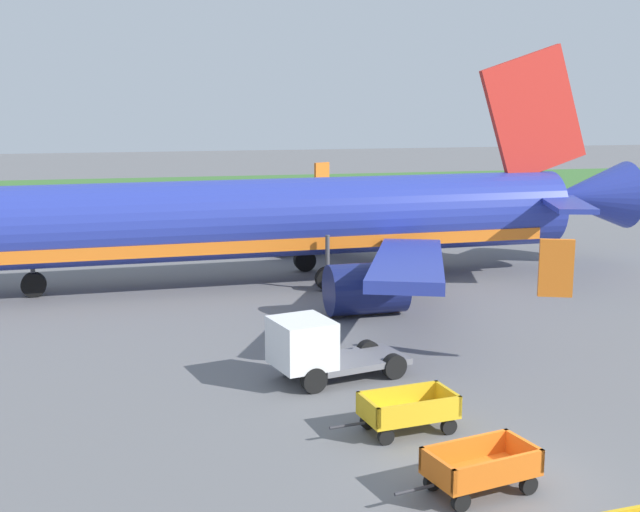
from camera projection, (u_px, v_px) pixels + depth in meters
The scene contains 6 objects.
ground_plane at pixel (494, 485), 20.01m from camera, with size 220.00×220.00×0.00m, color slate.
grass_strip at pixel (237, 192), 75.99m from camera, with size 220.00×28.00×0.06m, color #3D7033.
airplane at pixel (285, 219), 40.31m from camera, with size 37.64×30.25×11.34m.
baggage_cart_second_in_row at pixel (481, 468), 19.52m from camera, with size 3.62×1.98×1.07m.
baggage_cart_third_in_row at pixel (408, 410), 22.99m from camera, with size 3.62×1.80×1.07m.
service_truck_beside_carts at pixel (316, 348), 26.82m from camera, with size 4.72×2.99×2.10m.
Camera 1 is at (-7.71, -17.39, 9.17)m, focal length 47.74 mm.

